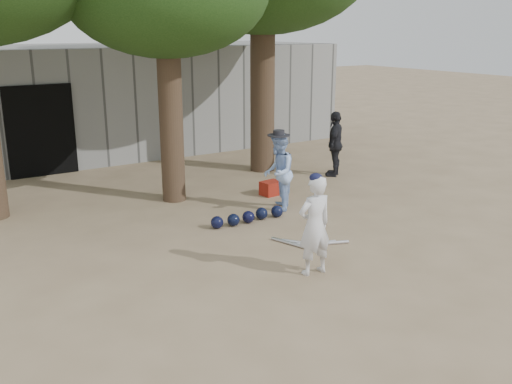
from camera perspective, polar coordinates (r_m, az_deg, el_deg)
ground at (r=8.40m, az=0.23°, el=-8.47°), size 70.00×70.00×0.00m
boy_player at (r=8.29m, az=5.87°, el=-3.35°), size 0.56×0.38×1.49m
spectator_blue at (r=11.15m, az=2.25°, el=1.96°), size 0.92×0.95×1.54m
spectator_dark at (r=13.95m, az=7.92°, el=4.80°), size 0.97×0.87×1.58m
red_bag at (r=12.33m, az=1.50°, el=0.39°), size 0.45×0.37×0.30m
back_building at (r=17.37m, az=-18.79°, el=8.70°), size 16.00×5.24×3.00m
helmet_row at (r=10.59m, az=-0.81°, el=-2.49°), size 1.51×0.28×0.23m
bat_pile at (r=9.61m, az=5.29°, el=-5.11°), size 1.03×0.86×0.06m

